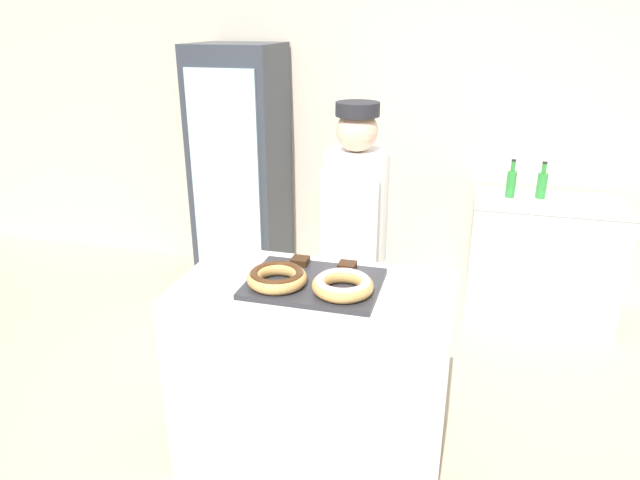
# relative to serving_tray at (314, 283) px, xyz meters

# --- Properties ---
(ground_plane) EXTENTS (14.00, 14.00, 0.00)m
(ground_plane) POSITION_rel_serving_tray_xyz_m (0.00, 0.00, -0.92)
(ground_plane) COLOR #B7A88E
(wall_back) EXTENTS (8.00, 0.06, 2.70)m
(wall_back) POSITION_rel_serving_tray_xyz_m (0.00, 2.13, 0.43)
(wall_back) COLOR beige
(wall_back) RESTS_ON ground_plane
(display_counter) EXTENTS (1.22, 0.66, 0.91)m
(display_counter) POSITION_rel_serving_tray_xyz_m (0.00, 0.00, -0.47)
(display_counter) COLOR beige
(display_counter) RESTS_ON ground_plane
(serving_tray) EXTENTS (0.58, 0.44, 0.02)m
(serving_tray) POSITION_rel_serving_tray_xyz_m (0.00, 0.00, 0.00)
(serving_tray) COLOR #2D2D33
(serving_tray) RESTS_ON display_counter
(donut_chocolate_glaze) EXTENTS (0.26, 0.26, 0.07)m
(donut_chocolate_glaze) POSITION_rel_serving_tray_xyz_m (-0.15, -0.07, 0.05)
(donut_chocolate_glaze) COLOR tan
(donut_chocolate_glaze) RESTS_ON serving_tray
(donut_light_glaze) EXTENTS (0.26, 0.26, 0.07)m
(donut_light_glaze) POSITION_rel_serving_tray_xyz_m (0.15, -0.07, 0.05)
(donut_light_glaze) COLOR tan
(donut_light_glaze) RESTS_ON serving_tray
(brownie_back_left) EXTENTS (0.08, 0.08, 0.03)m
(brownie_back_left) POSITION_rel_serving_tray_xyz_m (-0.11, 0.16, 0.03)
(brownie_back_left) COLOR #382111
(brownie_back_left) RESTS_ON serving_tray
(brownie_back_right) EXTENTS (0.08, 0.08, 0.03)m
(brownie_back_right) POSITION_rel_serving_tray_xyz_m (0.11, 0.16, 0.03)
(brownie_back_right) COLOR #382111
(brownie_back_right) RESTS_ON serving_tray
(baker_person) EXTENTS (0.35, 0.35, 1.62)m
(baker_person) POSITION_rel_serving_tray_xyz_m (0.05, 0.65, -0.06)
(baker_person) COLOR #4C4C51
(baker_person) RESTS_ON ground_plane
(beverage_fridge) EXTENTS (0.63, 0.60, 1.85)m
(beverage_fridge) POSITION_rel_serving_tray_xyz_m (-1.08, 1.77, 0.00)
(beverage_fridge) COLOR #333842
(beverage_fridge) RESTS_ON ground_plane
(chest_freezer) EXTENTS (0.98, 0.57, 0.86)m
(chest_freezer) POSITION_rel_serving_tray_xyz_m (1.16, 1.78, -0.49)
(chest_freezer) COLOR silver
(chest_freezer) RESTS_ON ground_plane
(bottle_green) EXTENTS (0.06, 0.06, 0.26)m
(bottle_green) POSITION_rel_serving_tray_xyz_m (0.90, 1.80, 0.04)
(bottle_green) COLOR #2D8C38
(bottle_green) RESTS_ON chest_freezer
(bottle_green_b) EXTENTS (0.07, 0.07, 0.25)m
(bottle_green_b) POSITION_rel_serving_tray_xyz_m (1.10, 1.83, 0.04)
(bottle_green_b) COLOR #2D8C38
(bottle_green_b) RESTS_ON chest_freezer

